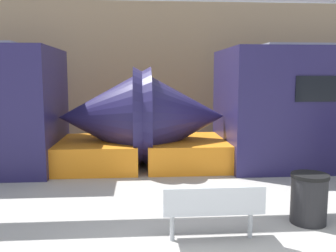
% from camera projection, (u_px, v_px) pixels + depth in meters
% --- Properties ---
extents(station_wall, '(56.00, 0.20, 5.00)m').
position_uv_depth(station_wall, '(164.00, 73.00, 13.51)').
color(station_wall, '#9E8460').
rests_on(station_wall, ground_plane).
extents(bench_near, '(1.46, 0.46, 0.84)m').
position_uv_depth(bench_near, '(213.00, 207.00, 5.38)').
color(bench_near, '#ADB2B7').
rests_on(bench_near, ground_plane).
extents(trash_bin, '(0.60, 0.60, 0.82)m').
position_uv_depth(trash_bin, '(309.00, 198.00, 6.08)').
color(trash_bin, black).
rests_on(trash_bin, ground_plane).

